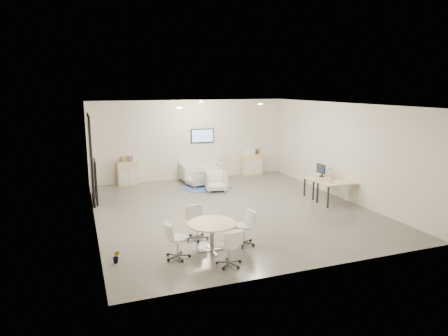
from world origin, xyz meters
name	(u,v)px	position (x,y,z in m)	size (l,w,h in m)	color
room_shell	(231,158)	(0.00, 0.00, 1.60)	(9.60, 10.60, 4.80)	#57554F
glass_door	(90,156)	(-3.95, 2.51, 1.50)	(0.09, 1.90, 2.85)	black
artwork	(96,182)	(-3.97, -1.60, 1.55)	(0.05, 0.54, 1.04)	black
wall_tv	(202,136)	(0.50, 4.46, 1.75)	(0.98, 0.06, 0.58)	black
ceiling_spots	(215,104)	(-0.20, 0.83, 3.18)	(3.14, 4.14, 0.03)	#FFEAC6
sideboard_left	(128,173)	(-2.56, 4.26, 0.45)	(0.80, 0.42, 0.91)	#D5B780
sideboard_right	(252,165)	(2.62, 4.26, 0.44)	(0.89, 0.43, 0.89)	#D5B780
books	(126,159)	(-2.60, 4.27, 1.02)	(0.47, 0.14, 0.22)	red
printer	(248,151)	(2.47, 4.26, 1.04)	(0.48, 0.41, 0.32)	white
loveseat	(201,172)	(0.30, 4.08, 0.34)	(1.68, 0.85, 0.63)	silver
blue_rug	(206,187)	(0.10, 2.83, 0.01)	(1.64, 1.09, 0.01)	#324A9B
armchair_left	(197,176)	(-0.13, 3.17, 0.37)	(0.73, 0.68, 0.75)	silver
armchair_right	(216,180)	(0.32, 2.24, 0.38)	(0.75, 0.70, 0.77)	silver
desk_rear	(324,179)	(3.54, 0.23, 0.60)	(1.29, 0.67, 0.67)	#D5B780
desk_front	(340,184)	(3.51, -0.68, 0.64)	(1.39, 0.75, 0.71)	#D5B780
monitor	(321,170)	(3.50, 0.38, 0.90)	(0.20, 0.50, 0.44)	black
round_table	(212,226)	(-1.57, -2.88, 0.59)	(1.12, 1.12, 0.68)	#D5B780
meeting_chairs	(212,234)	(-1.57, -2.88, 0.41)	(2.31, 2.31, 0.82)	white
plant_cabinet	(258,151)	(2.92, 4.28, 1.01)	(0.27, 0.30, 0.23)	#3F7F3F
plant_floor	(116,260)	(-3.70, -2.79, 0.06)	(0.16, 0.29, 0.13)	#3F7F3F
cup	(331,181)	(3.18, -0.64, 0.77)	(0.12, 0.10, 0.12)	white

